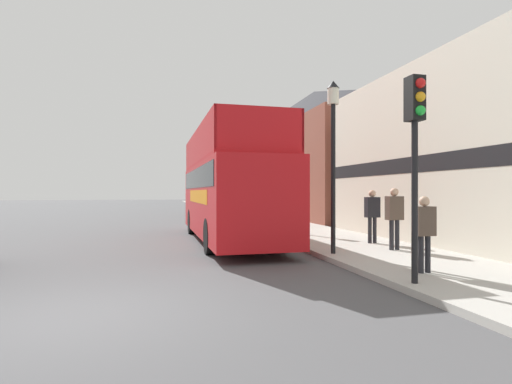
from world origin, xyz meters
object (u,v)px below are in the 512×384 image
Objects in this scene: pedestrian_nearest at (424,227)px; lamp_post_second at (269,164)px; parked_car_ahead_of_bus at (217,211)px; lamp_post_third at (239,165)px; pedestrian_third at (372,211)px; traffic_signal at (415,132)px; lamp_post_nearest at (333,135)px; tour_bus at (228,192)px; pedestrian_second at (394,213)px.

lamp_post_second is at bearing 93.30° from pedestrian_nearest.
parked_car_ahead_of_bus is 3.71m from lamp_post_third.
lamp_post_second is (-2.10, 5.48, 1.93)m from pedestrian_third.
traffic_signal is 11.07m from lamp_post_second.
lamp_post_nearest is 7.29m from lamp_post_second.
tour_bus is 8.19m from pedestrian_nearest.
pedestrian_third is 6.31m from traffic_signal.
pedestrian_third is at bearing -74.21° from parked_car_ahead_of_bus.
parked_car_ahead_of_bus is at bearing -134.70° from lamp_post_third.
parked_car_ahead_of_bus is 16.89m from traffic_signal.
parked_car_ahead_of_bus is 0.93× the size of lamp_post_second.
pedestrian_nearest is at bearing -88.13° from lamp_post_third.
pedestrian_third reaches higher than parked_car_ahead_of_bus.
pedestrian_second is 4.86m from traffic_signal.
lamp_post_second reaches higher than pedestrian_third.
lamp_post_third is at bearing 89.86° from lamp_post_second.
pedestrian_third is 0.46× the size of traffic_signal.
pedestrian_nearest is 5.00m from pedestrian_third.
pedestrian_nearest is 10.46m from lamp_post_second.
traffic_signal is (-0.80, -0.82, 1.89)m from pedestrian_nearest.
pedestrian_third is (1.51, 4.77, 0.09)m from pedestrian_nearest.
tour_bus is at bearing 104.45° from traffic_signal.
lamp_post_third is (1.66, 1.68, 2.86)m from parked_car_ahead_of_bus.
pedestrian_second is at bearing 5.69° from lamp_post_nearest.
pedestrian_second is 0.43× the size of lamp_post_second.
parked_car_ahead_of_bus is at bearing 108.65° from pedestrian_third.
traffic_signal is (1.43, -16.67, 2.29)m from parked_car_ahead_of_bus.
pedestrian_second is at bearing 67.33° from pedestrian_nearest.
pedestrian_nearest is 0.42× the size of traffic_signal.
parked_car_ahead_of_bus is 16.01m from pedestrian_nearest.
pedestrian_second is at bearing -82.46° from lamp_post_third.
lamp_post_third is at bearing 89.28° from traffic_signal.
tour_bus is 3.79m from lamp_post_second.
pedestrian_third is 0.37× the size of lamp_post_nearest.
parked_car_ahead_of_bus is (0.74, 8.25, -1.14)m from tour_bus.
pedestrian_third is 6.18m from lamp_post_second.
lamp_post_third is at bearing 97.54° from pedestrian_second.
pedestrian_third is (4.48, -2.83, -0.64)m from tour_bus.
pedestrian_second is (4.30, -4.42, -0.61)m from tour_bus.
tour_bus is at bearing -103.58° from lamp_post_third.
traffic_signal is at bearing -90.73° from lamp_post_nearest.
lamp_post_nearest is 14.56m from lamp_post_third.
lamp_post_nearest reaches higher than traffic_signal.
tour_bus is at bearing 147.70° from pedestrian_third.
traffic_signal is 0.78× the size of lamp_post_third.
lamp_post_third is at bearing 99.26° from pedestrian_third.
traffic_signal is at bearing -134.35° from pedestrian_nearest.
pedestrian_nearest is 0.38× the size of lamp_post_second.
pedestrian_nearest is 0.34× the size of lamp_post_nearest.
tour_bus is at bearing 115.58° from lamp_post_nearest.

